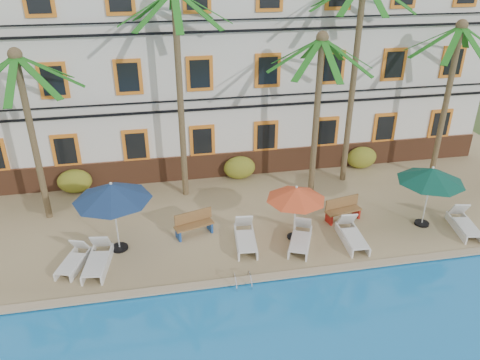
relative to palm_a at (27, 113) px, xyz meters
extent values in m
plane|color=#384C23|center=(8.13, -4.61, -4.69)|extent=(100.00, 100.00, 0.00)
cube|color=tan|center=(8.13, 0.39, -4.57)|extent=(30.00, 12.00, 0.25)
cube|color=tan|center=(8.13, -5.51, -4.41)|extent=(30.00, 0.35, 0.06)
cube|color=silver|center=(8.13, 5.39, 0.56)|extent=(25.00, 6.00, 10.00)
cube|color=brown|center=(8.13, 2.33, -3.84)|extent=(25.00, 0.12, 1.20)
cube|color=orange|center=(0.63, 2.34, -2.54)|extent=(1.15, 0.10, 1.50)
cube|color=black|center=(0.63, 2.29, -2.54)|extent=(0.85, 0.04, 1.20)
cube|color=orange|center=(3.63, 2.34, -2.54)|extent=(1.15, 0.10, 1.50)
cube|color=black|center=(3.63, 2.29, -2.54)|extent=(0.85, 0.04, 1.20)
cube|color=orange|center=(6.63, 2.34, -2.54)|extent=(1.15, 0.10, 1.50)
cube|color=black|center=(6.63, 2.29, -2.54)|extent=(0.85, 0.04, 1.20)
cube|color=orange|center=(9.63, 2.34, -2.54)|extent=(1.15, 0.10, 1.50)
cube|color=black|center=(9.63, 2.29, -2.54)|extent=(0.85, 0.04, 1.20)
cube|color=orange|center=(12.63, 2.34, -2.54)|extent=(1.15, 0.10, 1.50)
cube|color=black|center=(12.63, 2.29, -2.54)|extent=(0.85, 0.04, 1.20)
cube|color=orange|center=(15.63, 2.34, -2.54)|extent=(1.15, 0.10, 1.50)
cube|color=black|center=(15.63, 2.29, -2.54)|extent=(0.85, 0.04, 1.20)
cube|color=orange|center=(18.63, 2.34, -2.54)|extent=(1.15, 0.10, 1.50)
cube|color=black|center=(18.63, 2.29, -2.54)|extent=(0.85, 0.04, 1.20)
cube|color=orange|center=(0.63, 2.34, 0.56)|extent=(1.15, 0.10, 1.50)
cube|color=black|center=(0.63, 2.29, 0.56)|extent=(0.85, 0.04, 1.20)
cube|color=orange|center=(3.63, 2.34, 0.56)|extent=(1.15, 0.10, 1.50)
cube|color=black|center=(3.63, 2.29, 0.56)|extent=(0.85, 0.04, 1.20)
cube|color=orange|center=(6.63, 2.34, 0.56)|extent=(1.15, 0.10, 1.50)
cube|color=black|center=(6.63, 2.29, 0.56)|extent=(0.85, 0.04, 1.20)
cube|color=orange|center=(9.63, 2.34, 0.56)|extent=(1.15, 0.10, 1.50)
cube|color=black|center=(9.63, 2.29, 0.56)|extent=(0.85, 0.04, 1.20)
cube|color=orange|center=(12.63, 2.34, 0.56)|extent=(1.15, 0.10, 1.50)
cube|color=black|center=(12.63, 2.29, 0.56)|extent=(0.85, 0.04, 1.20)
cube|color=orange|center=(15.63, 2.34, 0.56)|extent=(1.15, 0.10, 1.50)
cube|color=black|center=(15.63, 2.29, 0.56)|extent=(0.85, 0.04, 1.20)
cube|color=orange|center=(18.63, 2.34, 0.56)|extent=(1.15, 0.10, 1.50)
cube|color=black|center=(18.63, 2.29, 0.56)|extent=(0.85, 0.04, 1.20)
cube|color=black|center=(8.13, 2.19, -0.99)|extent=(25.00, 0.08, 0.10)
cube|color=black|center=(8.13, 2.19, -0.54)|extent=(25.00, 0.08, 0.06)
cube|color=black|center=(8.13, 2.19, 2.31)|extent=(25.00, 0.08, 0.10)
cube|color=black|center=(8.13, 2.19, 2.76)|extent=(25.00, 0.08, 0.06)
cylinder|color=brown|center=(0.00, 0.00, -1.16)|extent=(0.26, 0.26, 6.56)
sphere|color=brown|center=(0.00, 0.00, 2.12)|extent=(0.50, 0.50, 0.50)
cube|color=#186417|center=(0.00, 1.08, 1.49)|extent=(0.28, 2.18, 1.28)
cube|color=#186417|center=(-0.76, 0.76, 1.49)|extent=(1.74, 1.74, 1.28)
cube|color=#186417|center=(0.00, -1.08, 1.49)|extent=(0.28, 2.18, 1.28)
cube|color=#186417|center=(0.76, -0.76, 1.49)|extent=(1.74, 1.74, 1.28)
cube|color=#186417|center=(1.08, 0.00, 1.49)|extent=(2.18, 0.28, 1.28)
cube|color=#186417|center=(0.76, 0.76, 1.49)|extent=(1.74, 1.74, 1.28)
cylinder|color=brown|center=(5.65, 0.89, -0.19)|extent=(0.26, 0.26, 8.50)
cube|color=#186417|center=(5.65, 1.97, 3.43)|extent=(0.28, 2.18, 1.28)
cube|color=#186417|center=(4.89, 1.66, 3.43)|extent=(1.74, 1.74, 1.28)
cube|color=#186417|center=(4.57, 0.89, 3.43)|extent=(2.18, 0.28, 1.28)
cube|color=#186417|center=(4.89, 0.13, 3.43)|extent=(1.74, 1.74, 1.28)
cube|color=#186417|center=(5.65, -0.19, 3.43)|extent=(0.28, 2.18, 1.28)
cube|color=#186417|center=(6.42, 0.13, 3.43)|extent=(1.74, 1.74, 1.28)
cube|color=#186417|center=(6.74, 0.89, 3.43)|extent=(2.18, 0.28, 1.28)
cube|color=#186417|center=(6.42, 1.66, 3.43)|extent=(1.74, 1.74, 1.28)
cylinder|color=brown|center=(11.16, -0.05, -1.05)|extent=(0.26, 0.26, 6.77)
sphere|color=brown|center=(11.16, -0.05, 2.33)|extent=(0.50, 0.50, 0.50)
cube|color=#186417|center=(11.16, 1.03, 1.71)|extent=(0.28, 2.18, 1.28)
cube|color=#186417|center=(10.39, 0.72, 1.71)|extent=(1.74, 1.74, 1.28)
cube|color=#186417|center=(10.08, -0.05, 1.71)|extent=(2.18, 0.28, 1.28)
cube|color=#186417|center=(10.39, -0.81, 1.71)|extent=(1.74, 1.74, 1.28)
cube|color=#186417|center=(11.16, -1.13, 1.71)|extent=(0.28, 2.18, 1.28)
cube|color=#186417|center=(11.92, -0.81, 1.71)|extent=(1.74, 1.74, 1.28)
cube|color=#186417|center=(12.24, -0.05, 1.71)|extent=(2.18, 0.28, 1.28)
cube|color=#186417|center=(11.92, 0.72, 1.71)|extent=(1.74, 1.74, 1.28)
cylinder|color=brown|center=(13.08, 0.95, -0.02)|extent=(0.26, 0.26, 8.85)
cylinder|color=brown|center=(17.39, 0.45, -0.95)|extent=(0.26, 0.26, 6.97)
sphere|color=brown|center=(17.39, 0.45, 2.53)|extent=(0.50, 0.50, 0.50)
cube|color=#186417|center=(17.39, 1.54, 1.90)|extent=(0.28, 2.18, 1.28)
cube|color=#186417|center=(16.62, 1.22, 1.90)|extent=(1.74, 1.74, 1.28)
cube|color=#186417|center=(16.31, 0.45, 1.90)|extent=(2.18, 0.28, 1.28)
cube|color=#186417|center=(16.62, -0.31, 1.90)|extent=(1.74, 1.74, 1.28)
cube|color=#186417|center=(17.39, -0.63, 1.90)|extent=(0.28, 2.18, 1.28)
cube|color=#186417|center=(18.15, 1.22, 1.90)|extent=(1.74, 1.74, 1.28)
ellipsoid|color=#36621C|center=(0.84, 1.99, -3.89)|extent=(1.50, 0.90, 1.10)
ellipsoid|color=#36621C|center=(8.30, 1.99, -3.89)|extent=(1.50, 0.90, 1.10)
ellipsoid|color=#36621C|center=(14.45, 1.99, -3.89)|extent=(1.50, 0.90, 1.10)
cylinder|color=black|center=(2.90, -2.86, -4.40)|extent=(0.61, 0.61, 0.09)
cylinder|color=silver|center=(2.90, -2.86, -3.12)|extent=(0.06, 0.06, 2.64)
cone|color=navy|center=(2.90, -2.86, -2.08)|extent=(2.75, 2.75, 0.60)
sphere|color=silver|center=(2.90, -2.86, -1.75)|extent=(0.10, 0.10, 0.10)
cylinder|color=black|center=(9.37, -3.35, -4.41)|extent=(0.50, 0.50, 0.07)
cylinder|color=silver|center=(9.37, -3.35, -3.38)|extent=(0.06, 0.06, 2.12)
cone|color=#D54823|center=(9.37, -3.35, -2.54)|extent=(2.21, 2.21, 0.49)
sphere|color=silver|center=(9.37, -3.35, -2.27)|extent=(0.10, 0.10, 0.10)
cylinder|color=black|center=(14.66, -3.42, -4.40)|extent=(0.57, 0.57, 0.08)
cylinder|color=silver|center=(14.66, -3.42, -3.22)|extent=(0.06, 0.06, 2.44)
cone|color=#0B4335|center=(14.66, -3.42, -2.25)|extent=(2.55, 2.55, 0.56)
sphere|color=silver|center=(14.66, -3.42, -1.95)|extent=(0.10, 0.10, 0.10)
cube|color=silver|center=(1.32, -3.87, -4.15)|extent=(0.90, 1.31, 0.06)
cube|color=silver|center=(1.59, -3.08, -3.93)|extent=(0.66, 0.59, 0.60)
cube|color=silver|center=(1.14, -3.56, -4.30)|extent=(0.59, 1.63, 0.28)
cube|color=silver|center=(1.66, -3.74, -4.30)|extent=(0.59, 1.63, 0.28)
cube|color=silver|center=(2.19, -4.12, -4.10)|extent=(0.83, 1.47, 0.06)
cube|color=silver|center=(2.33, -3.16, -3.85)|extent=(0.71, 0.60, 0.70)
cube|color=silver|center=(1.91, -3.81, -4.28)|extent=(0.34, 1.98, 0.32)
cube|color=silver|center=(2.55, -3.90, -4.28)|extent=(0.34, 1.98, 0.32)
cube|color=silver|center=(7.45, -3.76, -4.09)|extent=(0.79, 1.47, 0.07)
cube|color=silver|center=(7.55, -2.78, -3.84)|extent=(0.70, 0.59, 0.71)
cube|color=silver|center=(7.16, -3.45, -4.28)|extent=(0.27, 2.01, 0.33)
cube|color=silver|center=(7.80, -3.52, -4.28)|extent=(0.27, 2.01, 0.33)
cube|color=silver|center=(9.35, -4.15, -4.11)|extent=(1.13, 1.50, 0.06)
cube|color=silver|center=(9.73, -3.29, -3.87)|extent=(0.78, 0.71, 0.68)
cube|color=silver|center=(9.17, -3.79, -4.28)|extent=(0.84, 1.79, 0.31)
cube|color=silver|center=(9.75, -4.04, -4.28)|extent=(0.84, 1.79, 0.31)
cube|color=silver|center=(11.40, -4.34, -4.10)|extent=(0.72, 1.42, 0.06)
cube|color=silver|center=(11.46, -3.38, -3.86)|extent=(0.67, 0.55, 0.69)
cube|color=silver|center=(11.10, -4.05, -4.28)|extent=(0.19, 1.97, 0.32)
cube|color=silver|center=(11.73, -4.09, -4.28)|extent=(0.19, 1.97, 0.32)
cube|color=silver|center=(15.95, -4.41, -4.11)|extent=(0.87, 1.45, 0.06)
cube|color=silver|center=(16.13, -3.49, -3.87)|extent=(0.71, 0.61, 0.67)
cube|color=silver|center=(15.69, -4.09, -4.28)|extent=(0.43, 1.90, 0.31)
cube|color=silver|center=(16.30, -4.21, -4.28)|extent=(0.43, 1.90, 0.31)
cube|color=olive|center=(5.69, -2.46, -4.01)|extent=(1.57, 0.86, 0.06)
cube|color=olive|center=(5.63, -2.25, -3.74)|extent=(1.45, 0.49, 0.45)
cube|color=navy|center=(5.07, -2.64, -4.24)|extent=(0.20, 0.45, 0.40)
cube|color=navy|center=(6.32, -2.27, -4.24)|extent=(0.20, 0.45, 0.40)
cube|color=olive|center=(11.69, -2.50, -4.01)|extent=(1.56, 0.75, 0.06)
cube|color=olive|center=(11.64, -2.28, -3.74)|extent=(1.48, 0.36, 0.45)
cube|color=#A11A12|center=(11.05, -2.63, -4.24)|extent=(0.17, 0.46, 0.40)
cube|color=#A11A12|center=(12.32, -2.37, -4.24)|extent=(0.17, 0.46, 0.40)
torus|color=silver|center=(6.69, -5.61, -4.44)|extent=(0.04, 0.74, 0.74)
torus|color=silver|center=(7.19, -5.61, -4.44)|extent=(0.04, 0.74, 0.74)
camera|label=1|loc=(4.56, -17.57, 5.54)|focal=35.00mm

